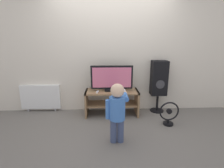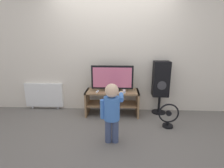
{
  "view_description": "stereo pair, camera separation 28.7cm",
  "coord_description": "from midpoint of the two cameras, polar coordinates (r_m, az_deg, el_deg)",
  "views": [
    {
      "loc": [
        -0.13,
        -3.23,
        1.57
      ],
      "look_at": [
        0.0,
        0.13,
        0.69
      ],
      "focal_mm": 28.0,
      "sensor_mm": 36.0,
      "label": 1
    },
    {
      "loc": [
        0.16,
        -3.22,
        1.57
      ],
      "look_at": [
        0.0,
        0.13,
        0.69
      ],
      "focal_mm": 28.0,
      "sensor_mm": 36.0,
      "label": 2
    }
  ],
  "objects": [
    {
      "name": "wall_back",
      "position": [
        3.76,
        2.52,
        10.56
      ],
      "size": [
        10.0,
        0.06,
        2.6
      ],
      "color": "silver",
      "rests_on": "ground_plane"
    },
    {
      "name": "speaker_tower",
      "position": [
        3.81,
        17.75,
        1.14
      ],
      "size": [
        0.33,
        0.3,
        1.12
      ],
      "color": "black",
      "rests_on": "ground_plane"
    },
    {
      "name": "remote_primary",
      "position": [
        3.52,
        -2.44,
        -2.5
      ],
      "size": [
        0.06,
        0.13,
        0.03
      ],
      "color": "white",
      "rests_on": "tv_stand"
    },
    {
      "name": "child",
      "position": [
        2.63,
        3.16,
        -8.06
      ],
      "size": [
        0.36,
        0.52,
        0.94
      ],
      "color": "#3F4C72",
      "rests_on": "ground_plane"
    },
    {
      "name": "floor_fan",
      "position": [
        3.4,
        20.31,
        -9.98
      ],
      "size": [
        0.37,
        0.19,
        0.45
      ],
      "color": "black",
      "rests_on": "ground_plane"
    },
    {
      "name": "game_console",
      "position": [
        3.51,
        6.32,
        -2.43
      ],
      "size": [
        0.05,
        0.15,
        0.05
      ],
      "color": "white",
      "rests_on": "tv_stand"
    },
    {
      "name": "radiator",
      "position": [
        4.19,
        -19.45,
        -3.44
      ],
      "size": [
        0.85,
        0.08,
        0.6
      ],
      "color": "white",
      "rests_on": "ground_plane"
    },
    {
      "name": "tv_stand",
      "position": [
        3.66,
        2.32,
        -4.93
      ],
      "size": [
        1.09,
        0.44,
        0.52
      ],
      "color": "#93704C",
      "rests_on": "ground_plane"
    },
    {
      "name": "ground_plane",
      "position": [
        3.59,
        2.23,
        -11.28
      ],
      "size": [
        16.0,
        16.0,
        0.0
      ],
      "primitive_type": "plane",
      "color": "slate"
    },
    {
      "name": "television",
      "position": [
        3.56,
        2.4,
        1.78
      ],
      "size": [
        0.85,
        0.2,
        0.52
      ],
      "color": "black",
      "rests_on": "tv_stand"
    }
  ]
}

